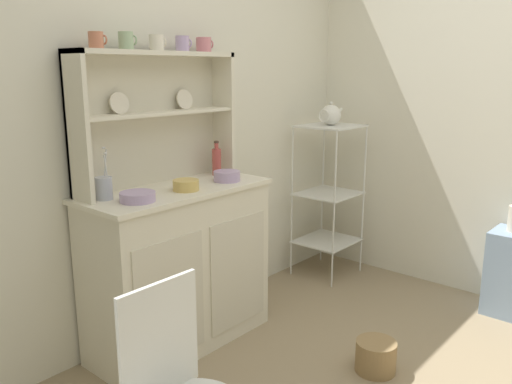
{
  "coord_description": "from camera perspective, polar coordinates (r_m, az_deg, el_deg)",
  "views": [
    {
      "loc": [
        -1.89,
        -0.69,
        1.5
      ],
      "look_at": [
        0.2,
        1.12,
        0.84
      ],
      "focal_mm": 36.63,
      "sensor_mm": 36.0,
      "label": 1
    }
  ],
  "objects": [
    {
      "name": "utensil_jar",
      "position": [
        2.59,
        -16.27,
        0.47
      ],
      "size": [
        0.08,
        0.08,
        0.25
      ],
      "color": "#B2B7C6",
      "rests_on": "hutch_cabinet"
    },
    {
      "name": "hutch_shelf_unit",
      "position": [
        2.83,
        -11.13,
        8.95
      ],
      "size": [
        0.97,
        0.18,
        0.7
      ],
      "color": "beige",
      "rests_on": "hutch_cabinet"
    },
    {
      "name": "porcelain_teapot",
      "position": [
        3.74,
        8.15,
        8.33
      ],
      "size": [
        0.23,
        0.14,
        0.17
      ],
      "color": "white",
      "rests_on": "bakers_rack"
    },
    {
      "name": "bakers_rack",
      "position": [
        3.82,
        7.92,
        0.67
      ],
      "size": [
        0.42,
        0.38,
        1.11
      ],
      "color": "silver",
      "rests_on": "ground"
    },
    {
      "name": "cup_cream_2",
      "position": [
        2.8,
        -10.79,
        15.73
      ],
      "size": [
        0.09,
        0.07,
        0.08
      ],
      "color": "silver",
      "rests_on": "hutch_shelf_unit"
    },
    {
      "name": "bowl_floral_medium",
      "position": [
        2.71,
        -7.66,
        0.75
      ],
      "size": [
        0.13,
        0.13,
        0.06
      ],
      "primitive_type": "cylinder",
      "color": "#DBB760",
      "rests_on": "hutch_cabinet"
    },
    {
      "name": "bowl_cream_small",
      "position": [
        2.91,
        -3.2,
        1.75
      ],
      "size": [
        0.15,
        0.15,
        0.06
      ],
      "primitive_type": "cylinder",
      "color": "#B79ECC",
      "rests_on": "hutch_cabinet"
    },
    {
      "name": "cup_terracotta_0",
      "position": [
        2.6,
        -17.04,
        15.57
      ],
      "size": [
        0.08,
        0.07,
        0.08
      ],
      "color": "#C67556",
      "rests_on": "hutch_shelf_unit"
    },
    {
      "name": "wall_back",
      "position": [
        3.0,
        -10.01,
        8.36
      ],
      "size": [
        3.84,
        0.05,
        2.5
      ],
      "primitive_type": "cube",
      "color": "silver",
      "rests_on": "ground"
    },
    {
      "name": "jam_bottle",
      "position": [
        3.07,
        -4.32,
        3.4
      ],
      "size": [
        0.05,
        0.05,
        0.2
      ],
      "color": "#B74C47",
      "rests_on": "hutch_cabinet"
    },
    {
      "name": "bowl_mixing_large",
      "position": [
        2.52,
        -12.81,
        -0.51
      ],
      "size": [
        0.17,
        0.17,
        0.05
      ],
      "primitive_type": "cylinder",
      "color": "#B79ECC",
      "rests_on": "hutch_cabinet"
    },
    {
      "name": "cup_rose_4",
      "position": [
        3.02,
        -5.71,
        15.71
      ],
      "size": [
        0.1,
        0.08,
        0.08
      ],
      "color": "#D17A84",
      "rests_on": "hutch_shelf_unit"
    },
    {
      "name": "hutch_cabinet",
      "position": [
        2.89,
        -8.36,
        -7.97
      ],
      "size": [
        1.04,
        0.45,
        0.89
      ],
      "color": "silver",
      "rests_on": "ground"
    },
    {
      "name": "cup_lilac_3",
      "position": [
        2.91,
        -8.02,
        15.74
      ],
      "size": [
        0.09,
        0.07,
        0.08
      ],
      "color": "#B79ECC",
      "rests_on": "hutch_shelf_unit"
    },
    {
      "name": "cup_sage_1",
      "position": [
        2.69,
        -13.98,
        15.74
      ],
      "size": [
        0.09,
        0.07,
        0.08
      ],
      "color": "#9EB78E",
      "rests_on": "hutch_shelf_unit"
    },
    {
      "name": "floor_basket",
      "position": [
        2.83,
        12.95,
        -17.08
      ],
      "size": [
        0.2,
        0.2,
        0.16
      ],
      "primitive_type": "cylinder",
      "color": "#93754C",
      "rests_on": "ground"
    }
  ]
}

